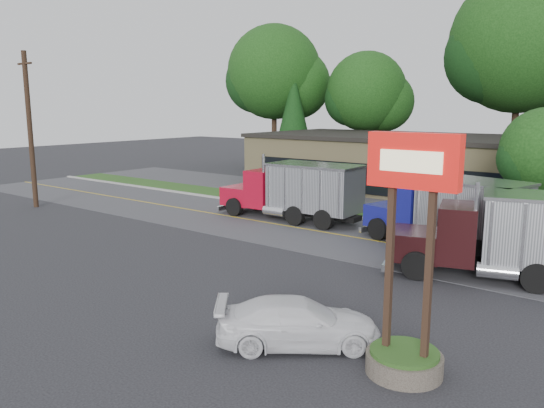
{
  "coord_description": "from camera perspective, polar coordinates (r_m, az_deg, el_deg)",
  "views": [
    {
      "loc": [
        15.38,
        -14.18,
        6.54
      ],
      "look_at": [
        -0.33,
        6.15,
        1.8
      ],
      "focal_mm": 35.0,
      "sensor_mm": 36.0,
      "label": 1
    }
  ],
  "objects": [
    {
      "name": "ground",
      "position": [
        21.92,
        -9.25,
        -7.05
      ],
      "size": [
        140.0,
        140.0,
        0.0
      ],
      "primitive_type": "plane",
      "color": "#37373D",
      "rests_on": "ground"
    },
    {
      "name": "dump_truck_red",
      "position": [
        30.52,
        2.67,
        1.52
      ],
      "size": [
        8.93,
        2.86,
        3.36
      ],
      "rotation": [
        0.0,
        0.0,
        3.17
      ],
      "color": "black",
      "rests_on": "ground"
    },
    {
      "name": "grass_verge",
      "position": [
        33.63,
        9.72,
        -0.91
      ],
      "size": [
        60.0,
        3.4,
        0.03
      ],
      "primitive_type": "cube",
      "color": "#264D1A",
      "rests_on": "ground"
    },
    {
      "name": "center_line",
      "position": [
        28.58,
        4.03,
        -2.8
      ],
      "size": [
        60.0,
        0.12,
        0.01
      ],
      "primitive_type": "cube",
      "color": "gold",
      "rests_on": "ground"
    },
    {
      "name": "road",
      "position": [
        28.58,
        4.03,
        -2.8
      ],
      "size": [
        60.0,
        8.0,
        0.02
      ],
      "primitive_type": "cube",
      "color": "#57575C",
      "rests_on": "ground"
    },
    {
      "name": "rally_car",
      "position": [
        15.03,
        2.81,
        -12.6
      ],
      "size": [
        4.69,
        4.27,
        1.31
      ],
      "primitive_type": "imported",
      "rotation": [
        0.0,
        0.0,
        2.25
      ],
      "color": "white",
      "rests_on": "ground"
    },
    {
      "name": "far_parking",
      "position": [
        38.05,
        13.27,
        0.27
      ],
      "size": [
        60.0,
        7.0,
        0.02
      ],
      "primitive_type": "cube",
      "color": "#57575C",
      "rests_on": "ground"
    },
    {
      "name": "utility_pole",
      "position": [
        37.8,
        -24.59,
        7.32
      ],
      "size": [
        1.6,
        0.32,
        10.0
      ],
      "color": "#382619",
      "rests_on": "ground"
    },
    {
      "name": "dump_truck_maroon",
      "position": [
        21.84,
        24.96,
        -3.06
      ],
      "size": [
        8.61,
        4.7,
        3.36
      ],
      "rotation": [
        0.0,
        0.0,
        3.43
      ],
      "color": "black",
      "rests_on": "ground"
    },
    {
      "name": "curb",
      "position": [
        32.08,
        8.2,
        -1.42
      ],
      "size": [
        60.0,
        0.3,
        0.12
      ],
      "primitive_type": "cube",
      "color": "#9E9E99",
      "rests_on": "ground"
    },
    {
      "name": "strip_mall",
      "position": [
        42.59,
        19.21,
        3.75
      ],
      "size": [
        32.0,
        12.0,
        4.0
      ],
      "primitive_type": "cube",
      "color": "tan",
      "rests_on": "ground"
    },
    {
      "name": "dump_truck_blue",
      "position": [
        25.54,
        18.68,
        -0.8
      ],
      "size": [
        7.98,
        4.31,
        3.36
      ],
      "rotation": [
        0.0,
        0.0,
        2.9
      ],
      "color": "black",
      "rests_on": "ground"
    },
    {
      "name": "tree_far_b",
      "position": [
        54.49,
        10.29,
        11.41
      ],
      "size": [
        8.36,
        7.87,
        11.93
      ],
      "color": "#382619",
      "rests_on": "ground"
    },
    {
      "name": "evergreen_left",
      "position": [
        54.2,
        2.34,
        9.36
      ],
      "size": [
        4.42,
        4.42,
        10.04
      ],
      "color": "#382619",
      "rests_on": "ground"
    },
    {
      "name": "bilo_sign",
      "position": [
        13.44,
        14.35,
        -9.53
      ],
      "size": [
        2.2,
        1.9,
        5.95
      ],
      "color": "#6B6054",
      "rests_on": "ground"
    },
    {
      "name": "tree_far_c",
      "position": [
        49.82,
        25.45,
        14.81
      ],
      "size": [
        12.27,
        11.55,
        17.51
      ],
      "color": "#382619",
      "rests_on": "ground"
    },
    {
      "name": "tree_far_a",
      "position": [
        58.26,
        0.45,
        13.52
      ],
      "size": [
        10.61,
        9.99,
        15.14
      ],
      "color": "#382619",
      "rests_on": "ground"
    }
  ]
}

